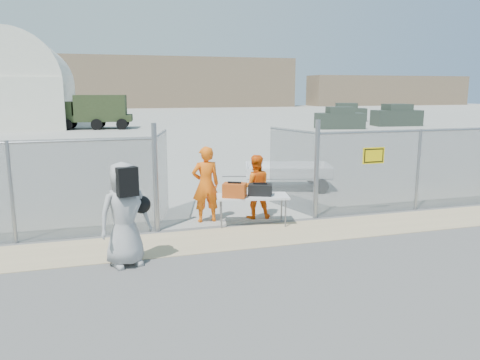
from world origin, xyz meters
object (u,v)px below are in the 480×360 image
object	(u,v)px
folding_table	(252,210)
utility_trailer	(288,176)
security_worker_right	(255,187)
visitor	(125,214)
security_worker_left	(206,185)

from	to	relation	value
folding_table	utility_trailer	bearing A→B (deg)	68.61
security_worker_right	utility_trailer	size ratio (longest dim) A/B	0.46
security_worker_right	visitor	size ratio (longest dim) A/B	0.83
visitor	utility_trailer	world-z (taller)	visitor
security_worker_right	folding_table	bearing A→B (deg)	74.75
folding_table	security_worker_right	distance (m)	0.76
security_worker_left	visitor	distance (m)	3.16
folding_table	security_worker_left	distance (m)	1.30
security_worker_right	utility_trailer	xyz separation A→B (m)	(2.14, 3.08, -0.38)
folding_table	security_worker_right	world-z (taller)	security_worker_right
folding_table	security_worker_right	size ratio (longest dim) A/B	1.05
security_worker_left	security_worker_right	bearing A→B (deg)	178.97
visitor	security_worker_right	bearing A→B (deg)	19.87
security_worker_right	visitor	xyz separation A→B (m)	(-3.33, -2.41, 0.16)
folding_table	utility_trailer	xyz separation A→B (m)	(2.40, 3.64, 0.07)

